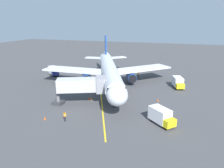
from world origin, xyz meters
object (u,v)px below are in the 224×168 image
(box_truck_near_nose, at_px, (178,82))
(safety_cone_nose_left, at_px, (45,118))
(ground_crew_marshaller, at_px, (65,116))
(belt_loader_rear_apron, at_px, (104,72))
(safety_cone_nose_right, at_px, (158,100))
(safety_cone_wing_port, at_px, (91,99))
(box_truck_starboard_side, at_px, (162,116))
(safety_cone_wing_starboard, at_px, (89,98))
(ground_crew_wing_walker, at_px, (73,79))
(box_truck_portside, at_px, (53,71))
(airplane, at_px, (109,71))
(jet_bridge, at_px, (86,85))
(ground_crew_loader, at_px, (138,75))

(box_truck_near_nose, height_order, safety_cone_nose_left, box_truck_near_nose)
(ground_crew_marshaller, xyz_separation_m, safety_cone_nose_left, (3.54, 0.55, -0.61))
(belt_loader_rear_apron, xyz_separation_m, safety_cone_nose_right, (-18.43, 17.43, -0.44))
(safety_cone_nose_left, relative_size, safety_cone_wing_port, 1.00)
(box_truck_starboard_side, bearing_deg, safety_cone_wing_starboard, -22.46)
(safety_cone_nose_left, bearing_deg, ground_crew_wing_walker, -74.00)
(ground_crew_wing_walker, distance_m, box_truck_portside, 10.40)
(ground_crew_wing_walker, xyz_separation_m, box_truck_starboard_side, (-24.94, 17.09, 0.50))
(airplane, xyz_separation_m, safety_cone_wing_port, (0.36, 10.62, -3.73))
(ground_crew_wing_walker, bearing_deg, ground_crew_marshaller, 114.82)
(jet_bridge, relative_size, belt_loader_rear_apron, 2.70)
(ground_crew_loader, xyz_separation_m, box_truck_near_nose, (-11.15, 5.84, 0.50))
(belt_loader_rear_apron, height_order, safety_cone_nose_right, belt_loader_rear_apron)
(ground_crew_wing_walker, distance_m, box_truck_near_nose, 27.20)
(ground_crew_marshaller, distance_m, safety_cone_nose_left, 3.64)
(ground_crew_loader, height_order, safety_cone_wing_port, ground_crew_loader)
(box_truck_near_nose, distance_m, belt_loader_rear_apron, 23.07)
(belt_loader_rear_apron, bearing_deg, ground_crew_wing_walker, 64.69)
(belt_loader_rear_apron, xyz_separation_m, safety_cone_nose_left, (-1.31, 31.91, -0.44))
(jet_bridge, height_order, safety_cone_wing_port, jet_bridge)
(safety_cone_wing_port, bearing_deg, safety_cone_wing_starboard, -13.08)
(box_truck_portside, bearing_deg, safety_cone_nose_left, 120.28)
(jet_bridge, xyz_separation_m, box_truck_starboard_side, (-15.15, 4.45, -2.38))
(jet_bridge, bearing_deg, box_truck_near_nose, -136.53)
(safety_cone_wing_port, height_order, safety_cone_wing_starboard, same)
(box_truck_portside, height_order, safety_cone_wing_starboard, box_truck_portside)
(box_truck_near_nose, xyz_separation_m, belt_loader_rear_apron, (22.07, -6.70, -0.67))
(airplane, relative_size, ground_crew_wing_walker, 22.45)
(airplane, bearing_deg, safety_cone_nose_left, 79.06)
(box_truck_near_nose, height_order, safety_cone_wing_starboard, box_truck_near_nose)
(belt_loader_rear_apron, relative_size, safety_cone_nose_right, 7.55)
(ground_crew_marshaller, distance_m, ground_crew_loader, 31.10)
(jet_bridge, bearing_deg, ground_crew_loader, -105.20)
(ground_crew_marshaller, distance_m, box_truck_near_nose, 30.08)
(belt_loader_rear_apron, bearing_deg, ground_crew_marshaller, 98.79)
(ground_crew_marshaller, xyz_separation_m, safety_cone_wing_port, (-0.24, -10.25, -0.61))
(ground_crew_loader, xyz_separation_m, safety_cone_nose_right, (-7.51, 16.57, -0.61))
(box_truck_near_nose, bearing_deg, safety_cone_nose_right, 71.25)
(safety_cone_nose_left, bearing_deg, safety_cone_nose_right, -139.77)
(safety_cone_nose_right, bearing_deg, box_truck_near_nose, -108.75)
(box_truck_portside, xyz_separation_m, safety_cone_wing_starboard, (-18.53, 15.43, -1.11))
(jet_bridge, bearing_deg, safety_cone_wing_starboard, -76.63)
(ground_crew_marshaller, relative_size, safety_cone_nose_right, 3.11)
(box_truck_near_nose, xyz_separation_m, safety_cone_nose_left, (20.76, 25.21, -1.11))
(ground_crew_marshaller, relative_size, safety_cone_wing_port, 3.11)
(jet_bridge, bearing_deg, belt_loader_rear_apron, -77.94)
(box_truck_near_nose, bearing_deg, ground_crew_loader, -27.66)
(airplane, xyz_separation_m, box_truck_portside, (19.54, -4.96, -2.62))
(jet_bridge, distance_m, box_truck_starboard_side, 15.97)
(safety_cone_nose_left, bearing_deg, airplane, -100.94)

